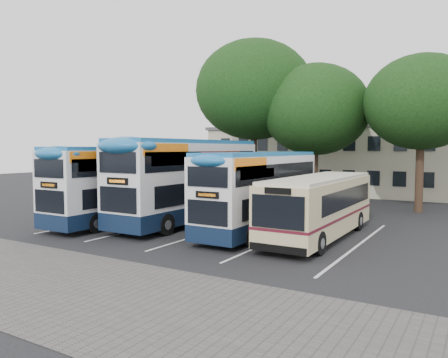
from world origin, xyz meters
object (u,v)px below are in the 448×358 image
tree_left (254,90)px  tree_mid (316,110)px  bus_dd_left (126,181)px  bus_dd_right (260,188)px  bus_single (320,203)px  bus_dd_mid (190,177)px  tree_right (422,102)px

tree_left → tree_mid: 5.21m
tree_mid → bus_dd_left: bearing=-116.3°
bus_dd_right → bus_single: 3.02m
tree_left → bus_dd_right: tree_left is taller
bus_dd_right → tree_left: bearing=118.3°
bus_dd_left → bus_dd_mid: bus_dd_mid is taller
tree_left → bus_dd_left: 14.30m
bus_dd_right → bus_single: bus_dd_right is taller
bus_dd_left → tree_right: bearing=42.1°
tree_left → bus_dd_mid: tree_left is taller
tree_left → bus_dd_right: (6.30, -11.68, -6.49)m
bus_single → tree_left: bearing=129.0°
bus_dd_mid → tree_left: bearing=98.6°
bus_dd_right → bus_single: bearing=4.4°
tree_mid → bus_dd_right: bearing=-83.3°
tree_mid → bus_dd_right: size_ratio=1.09×
bus_dd_mid → bus_dd_right: 4.66m
bus_dd_left → bus_dd_mid: 3.58m
tree_right → bus_dd_right: size_ratio=1.07×
tree_left → tree_right: tree_left is taller
tree_left → bus_dd_mid: 12.80m
bus_single → bus_dd_mid: bearing=177.5°
bus_dd_right → bus_single: size_ratio=0.99×
bus_dd_left → bus_single: size_ratio=1.06×
tree_mid → bus_single: (4.35, -11.70, -5.33)m
tree_left → bus_single: (9.26, -11.45, -7.05)m
tree_right → bus_dd_mid: (-10.42, -10.71, -4.50)m
tree_left → bus_dd_right: bearing=-61.7°
bus_dd_mid → bus_dd_right: bearing=-7.0°
tree_mid → bus_single: tree_mid is taller
tree_right → bus_dd_left: tree_right is taller
tree_right → bus_dd_mid: size_ratio=0.92×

